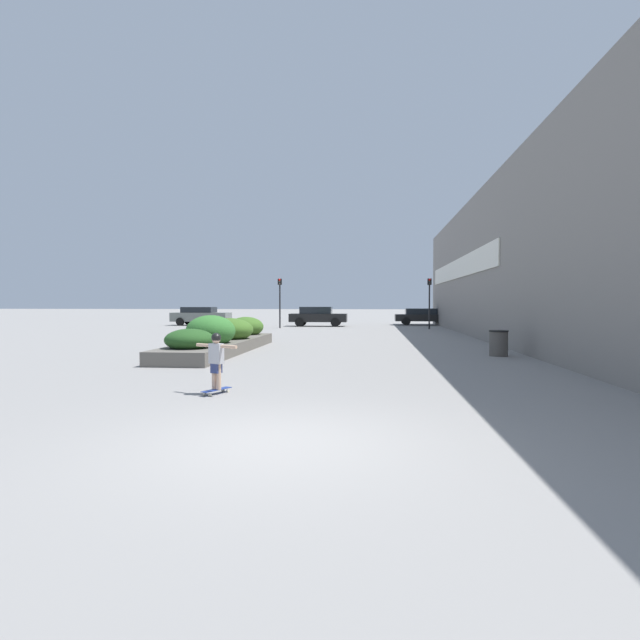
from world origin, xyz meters
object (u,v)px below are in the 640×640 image
Objects in this scene: car_center_right at (201,316)px; trash_bin at (499,343)px; skateboard at (217,390)px; traffic_light_right at (429,295)px; traffic_light_left at (280,295)px; car_rightmost at (318,316)px; skateboarder at (216,355)px; car_center_left at (422,316)px; car_leftmost at (529,316)px.

trash_bin is at bearing 39.72° from car_center_right.
skateboard is 27.36m from traffic_light_right.
traffic_light_left is at bearing 123.62° from skateboard.
trash_bin is 0.20× the size of car_rightmost.
traffic_light_left reaches higher than traffic_light_right.
skateboarder reaches higher than skateboard.
traffic_light_right is (18.23, -4.11, 1.62)m from car_center_right.
car_center_left is at bearing 97.63° from car_center_right.
skateboard is at bearing -26.29° from car_leftmost.
traffic_light_right is (-0.16, -6.58, 1.69)m from car_center_left.
car_center_right is at bearing 129.72° from trash_bin.
skateboard is 0.65× the size of skateboarder.
car_leftmost is 0.99× the size of car_center_right.
traffic_light_left is at bearing -76.79° from car_leftmost.
traffic_light_left is (-10.98, -6.40, 1.72)m from car_center_left.
car_leftmost is 1.30× the size of traffic_light_right.
car_rightmost is 1.26× the size of traffic_light_right.
car_rightmost reaches higher than skateboard.
traffic_light_left reaches higher than car_center_right.
car_center_right is at bearing 167.30° from traffic_light_right.
car_center_right is at bearing -88.86° from car_leftmost.
car_center_right is (-11.12, 30.42, 0.74)m from skateboard.
car_leftmost reaches higher than car_center_left.
car_center_right is 1.29× the size of traffic_light_left.
skateboard is 10.99m from trash_bin.
traffic_light_right is at bearing 91.09° from trash_bin.
skateboard is 29.82m from car_rightmost.
car_center_left is at bearing -103.60° from car_leftmost.
traffic_light_right is (7.11, 26.31, 1.66)m from skateboarder.
skateboard is at bearing 20.08° from car_center_right.
trash_bin is 24.83m from car_center_left.
traffic_light_right is (-8.18, -4.64, 1.63)m from car_leftmost.
skateboarder is 34.52m from car_leftmost.
traffic_light_right reaches higher than car_leftmost.
car_rightmost reaches higher than car_center_right.
car_center_left is at bearing 90.42° from trash_bin.
traffic_light_left reaches higher than skateboarder.
skateboarder is at bearing -12.47° from car_center_left.
car_center_left is (-8.02, 1.94, -0.06)m from car_leftmost.
traffic_light_right is (10.81, -0.18, -0.03)m from traffic_light_left.
car_center_right is (-18.39, -2.47, 0.06)m from car_center_left.
car_center_left is 12.82m from traffic_light_left.
car_leftmost is 26.42m from car_center_right.
traffic_light_right is at bearing 67.46° from car_rightmost.
skateboarder is at bearing 2.41° from car_rightmost.
traffic_light_right is at bearing -0.95° from traffic_light_left.
skateboard is at bearing 142.23° from skateboarder.
trash_bin is 0.19× the size of car_center_right.
car_center_left is at bearing 88.57° from traffic_light_right.
car_center_right is at bearing 152.08° from traffic_light_left.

